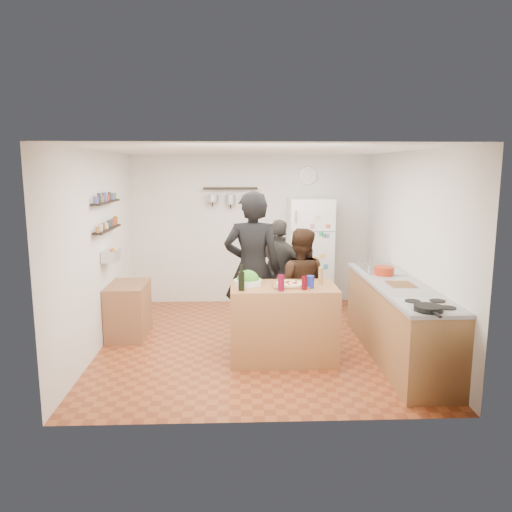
{
  "coord_description": "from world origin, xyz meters",
  "views": [
    {
      "loc": [
        -0.25,
        -6.31,
        2.29
      ],
      "look_at": [
        0.0,
        0.1,
        1.15
      ],
      "focal_mm": 35.0,
      "sensor_mm": 36.0,
      "label": 1
    }
  ],
  "objects_px": {
    "person_back": "(279,275)",
    "wall_clock": "(308,176)",
    "salad_bowl": "(248,282)",
    "side_table": "(129,310)",
    "counter_run": "(398,321)",
    "skillet": "(428,308)",
    "fridge": "(310,253)",
    "salt_canister": "(310,282)",
    "person_left": "(253,269)",
    "pepper_mill": "(321,277)",
    "wine_bottle": "(241,281)",
    "red_bowl": "(384,271)",
    "prep_island": "(283,322)",
    "person_center": "(300,286)"
  },
  "relations": [
    {
      "from": "red_bowl",
      "to": "side_table",
      "type": "height_order",
      "value": "red_bowl"
    },
    {
      "from": "prep_island",
      "to": "side_table",
      "type": "xyz_separation_m",
      "value": [
        -2.04,
        0.92,
        -0.09
      ]
    },
    {
      "from": "salad_bowl",
      "to": "side_table",
      "type": "height_order",
      "value": "salad_bowl"
    },
    {
      "from": "counter_run",
      "to": "red_bowl",
      "type": "height_order",
      "value": "red_bowl"
    },
    {
      "from": "fridge",
      "to": "side_table",
      "type": "xyz_separation_m",
      "value": [
        -2.69,
        -1.4,
        -0.54
      ]
    },
    {
      "from": "salad_bowl",
      "to": "wall_clock",
      "type": "distance_m",
      "value": 3.06
    },
    {
      "from": "wine_bottle",
      "to": "counter_run",
      "type": "height_order",
      "value": "wine_bottle"
    },
    {
      "from": "salad_bowl",
      "to": "salt_canister",
      "type": "relative_size",
      "value": 2.28
    },
    {
      "from": "pepper_mill",
      "to": "salt_canister",
      "type": "bearing_deg",
      "value": -131.42
    },
    {
      "from": "salt_canister",
      "to": "side_table",
      "type": "height_order",
      "value": "salt_canister"
    },
    {
      "from": "prep_island",
      "to": "counter_run",
      "type": "height_order",
      "value": "prep_island"
    },
    {
      "from": "person_back",
      "to": "red_bowl",
      "type": "bearing_deg",
      "value": 177.2
    },
    {
      "from": "wine_bottle",
      "to": "red_bowl",
      "type": "height_order",
      "value": "wine_bottle"
    },
    {
      "from": "counter_run",
      "to": "skillet",
      "type": "relative_size",
      "value": 9.55
    },
    {
      "from": "person_back",
      "to": "red_bowl",
      "type": "height_order",
      "value": "person_back"
    },
    {
      "from": "person_center",
      "to": "skillet",
      "type": "bearing_deg",
      "value": 134.51
    },
    {
      "from": "salad_bowl",
      "to": "red_bowl",
      "type": "height_order",
      "value": "red_bowl"
    },
    {
      "from": "person_back",
      "to": "wall_clock",
      "type": "bearing_deg",
      "value": -89.02
    },
    {
      "from": "fridge",
      "to": "wall_clock",
      "type": "bearing_deg",
      "value": 90.0
    },
    {
      "from": "pepper_mill",
      "to": "person_back",
      "type": "bearing_deg",
      "value": 110.64
    },
    {
      "from": "person_center",
      "to": "counter_run",
      "type": "relative_size",
      "value": 0.58
    },
    {
      "from": "person_left",
      "to": "red_bowl",
      "type": "distance_m",
      "value": 1.7
    },
    {
      "from": "salt_canister",
      "to": "person_center",
      "type": "distance_m",
      "value": 0.73
    },
    {
      "from": "salt_canister",
      "to": "wall_clock",
      "type": "xyz_separation_m",
      "value": [
        0.35,
        2.77,
        1.17
      ]
    },
    {
      "from": "person_center",
      "to": "red_bowl",
      "type": "bearing_deg",
      "value": -170.18
    },
    {
      "from": "salt_canister",
      "to": "side_table",
      "type": "relative_size",
      "value": 0.18
    },
    {
      "from": "salt_canister",
      "to": "counter_run",
      "type": "bearing_deg",
      "value": 7.29
    },
    {
      "from": "wine_bottle",
      "to": "skillet",
      "type": "bearing_deg",
      "value": -27.21
    },
    {
      "from": "prep_island",
      "to": "wine_bottle",
      "type": "height_order",
      "value": "wine_bottle"
    },
    {
      "from": "person_back",
      "to": "fridge",
      "type": "bearing_deg",
      "value": -94.16
    },
    {
      "from": "skillet",
      "to": "fridge",
      "type": "distance_m",
      "value": 3.53
    },
    {
      "from": "prep_island",
      "to": "person_back",
      "type": "bearing_deg",
      "value": 87.53
    },
    {
      "from": "skillet",
      "to": "red_bowl",
      "type": "relative_size",
      "value": 1.07
    },
    {
      "from": "skillet",
      "to": "person_center",
      "type": "bearing_deg",
      "value": 121.02
    },
    {
      "from": "salad_bowl",
      "to": "prep_island",
      "type": "bearing_deg",
      "value": -6.79
    },
    {
      "from": "skillet",
      "to": "red_bowl",
      "type": "height_order",
      "value": "red_bowl"
    },
    {
      "from": "prep_island",
      "to": "fridge",
      "type": "distance_m",
      "value": 2.45
    },
    {
      "from": "wine_bottle",
      "to": "person_center",
      "type": "xyz_separation_m",
      "value": [
        0.77,
        0.79,
        -0.25
      ]
    },
    {
      "from": "salt_canister",
      "to": "side_table",
      "type": "distance_m",
      "value": 2.63
    },
    {
      "from": "pepper_mill",
      "to": "person_left",
      "type": "xyz_separation_m",
      "value": [
        -0.8,
        0.46,
        0.01
      ]
    },
    {
      "from": "wine_bottle",
      "to": "wall_clock",
      "type": "bearing_deg",
      "value": 68.17
    },
    {
      "from": "pepper_mill",
      "to": "counter_run",
      "type": "relative_size",
      "value": 0.07
    },
    {
      "from": "person_left",
      "to": "fridge",
      "type": "xyz_separation_m",
      "value": [
        1.0,
        1.81,
        -0.1
      ]
    },
    {
      "from": "person_back",
      "to": "fridge",
      "type": "height_order",
      "value": "fridge"
    },
    {
      "from": "salad_bowl",
      "to": "person_back",
      "type": "relative_size",
      "value": 0.21
    },
    {
      "from": "prep_island",
      "to": "wine_bottle",
      "type": "bearing_deg",
      "value": -156.25
    },
    {
      "from": "salt_canister",
      "to": "red_bowl",
      "type": "height_order",
      "value": "salt_canister"
    },
    {
      "from": "prep_island",
      "to": "person_left",
      "type": "bearing_deg",
      "value": 124.38
    },
    {
      "from": "person_center",
      "to": "counter_run",
      "type": "distance_m",
      "value": 1.3
    },
    {
      "from": "person_left",
      "to": "wall_clock",
      "type": "height_order",
      "value": "wall_clock"
    }
  ]
}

